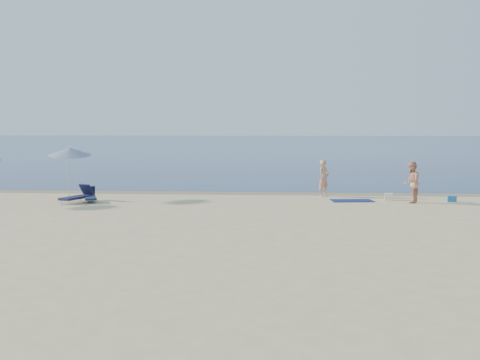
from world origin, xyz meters
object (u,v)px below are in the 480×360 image
blue_cooler (452,199)px  umbrella_near (70,152)px  person_right (411,182)px  person_left (324,178)px

blue_cooler → umbrella_near: size_ratio=0.15×
person_right → blue_cooler: (1.94, 0.47, -0.80)m
person_left → person_right: size_ratio=0.97×
person_right → person_left: bearing=-99.7°
person_left → blue_cooler: size_ratio=4.51×
umbrella_near → person_left: bearing=-7.0°
person_right → umbrella_near: (-15.93, 0.19, 1.33)m
person_left → person_right: 4.37m
blue_cooler → person_left: bearing=169.4°
blue_cooler → umbrella_near: umbrella_near is taller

